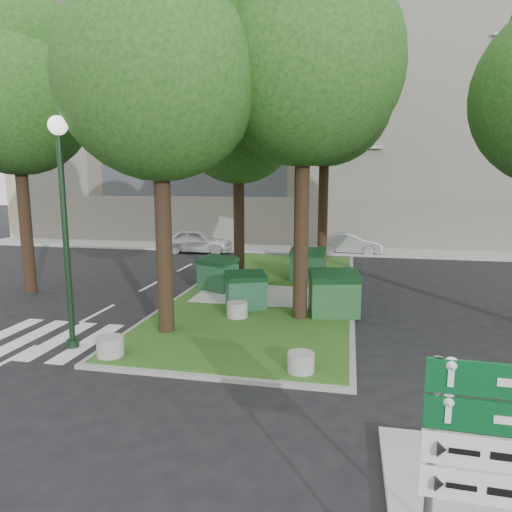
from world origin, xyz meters
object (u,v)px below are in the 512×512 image
(directional_sign, at_px, (500,460))
(car_silver, at_px, (350,243))
(bollard_right, at_px, (301,362))
(bollard_mid, at_px, (237,310))
(dumpster_d, at_px, (334,294))
(street_lamp, at_px, (63,206))
(dumpster_c, at_px, (308,265))
(tree_street_left, at_px, (17,84))
(dumpster_a, at_px, (218,274))
(tree_median_far, at_px, (328,86))
(litter_bin, at_px, (313,268))
(tree_median_near_left, at_px, (162,58))
(car_white, at_px, (198,241))
(tree_median_near_right, at_px, (308,45))
(bollard_left, at_px, (110,346))
(tree_median_mid, at_px, (241,110))
(dumpster_b, at_px, (246,290))

(directional_sign, relative_size, car_silver, 0.71)
(bollard_right, distance_m, bollard_mid, 4.33)
(dumpster_d, height_order, street_lamp, street_lamp)
(dumpster_c, bearing_deg, street_lamp, -119.77)
(tree_street_left, bearing_deg, dumpster_a, 10.85)
(tree_street_left, bearing_deg, street_lamp, -45.31)
(tree_median_far, bearing_deg, bollard_mid, -105.34)
(bollard_mid, relative_size, litter_bin, 0.95)
(litter_bin, bearing_deg, car_silver, 77.59)
(tree_street_left, height_order, dumpster_c, tree_street_left)
(dumpster_d, bearing_deg, tree_median_near_left, -163.08)
(tree_street_left, xyz_separation_m, car_white, (3.04, 10.50, -6.94))
(dumpster_c, xyz_separation_m, street_lamp, (-5.25, -8.74, 2.86))
(dumpster_d, height_order, car_white, dumpster_d)
(tree_median_near_right, xyz_separation_m, car_white, (-7.46, 12.00, -7.27))
(tree_median_near_right, relative_size, litter_bin, 17.08)
(tree_median_near_left, distance_m, dumpster_d, 8.23)
(tree_median_far, distance_m, bollard_left, 14.71)
(car_white, bearing_deg, tree_median_far, -119.15)
(tree_street_left, bearing_deg, dumpster_c, 20.37)
(tree_median_far, height_order, car_silver, tree_median_far)
(dumpster_d, distance_m, bollard_mid, 3.03)
(tree_median_mid, xyz_separation_m, car_silver, (4.41, 8.89, -6.36))
(bollard_left, xyz_separation_m, litter_bin, (4.01, 10.24, 0.11))
(bollard_left, height_order, bollard_mid, same)
(dumpster_a, height_order, car_white, car_white)
(bollard_right, xyz_separation_m, street_lamp, (-5.95, 0.59, 3.30))
(dumpster_b, relative_size, dumpster_c, 1.05)
(tree_median_near_right, xyz_separation_m, street_lamp, (-5.59, -3.46, -4.35))
(tree_median_near_right, relative_size, dumpster_d, 6.75)
(car_white, bearing_deg, litter_bin, -127.34)
(bollard_mid, height_order, directional_sign, directional_sign)
(dumpster_b, bearing_deg, bollard_right, -87.36)
(tree_street_left, relative_size, litter_bin, 16.38)
(dumpster_d, height_order, bollard_right, dumpster_d)
(dumpster_b, height_order, directional_sign, directional_sign)
(street_lamp, distance_m, directional_sign, 10.40)
(tree_median_mid, xyz_separation_m, dumpster_c, (2.66, 0.77, -6.21))
(dumpster_a, bearing_deg, dumpster_d, -3.76)
(tree_median_far, xyz_separation_m, bollard_right, (0.17, -11.56, -7.99))
(tree_street_left, height_order, litter_bin, tree_street_left)
(tree_median_mid, height_order, tree_street_left, tree_street_left)
(tree_street_left, xyz_separation_m, dumpster_a, (6.96, 1.33, -6.91))
(dumpster_d, relative_size, bollard_left, 2.66)
(dumpster_a, distance_m, street_lamp, 7.23)
(tree_median_near_right, height_order, dumpster_d, tree_median_near_right)
(tree_median_near_right, bearing_deg, tree_median_near_left, -150.26)
(street_lamp, bearing_deg, car_white, 96.91)
(bollard_left, height_order, car_white, car_white)
(tree_street_left, bearing_deg, directional_sign, -40.06)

